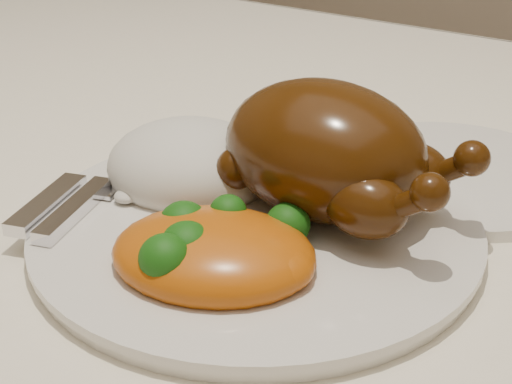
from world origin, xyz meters
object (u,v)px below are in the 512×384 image
Objects in this scene: roast_chicken at (329,152)px; dining_table at (184,241)px; side_plate at (455,173)px; dinner_plate at (256,226)px.

dining_table is at bearing 166.17° from roast_chicken.
roast_chicken is at bearing -16.79° from dining_table.
side_plate reaches higher than dining_table.
dining_table is 0.25m from roast_chicken.
dinner_plate reaches higher than dining_table.
roast_chicken reaches higher than dinner_plate.
side_plate is (0.08, 0.16, -0.00)m from dinner_plate.
dining_table is 5.32× the size of dinner_plate.
side_plate is at bearing 64.00° from dinner_plate.
dinner_plate is 1.50× the size of side_plate.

